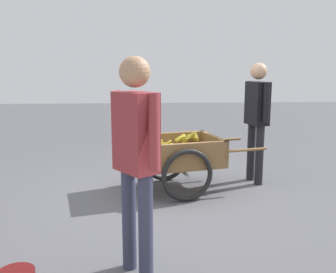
% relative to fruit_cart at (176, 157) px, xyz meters
% --- Properties ---
extents(ground_plane, '(24.00, 24.00, 0.00)m').
position_rel_fruit_cart_xyz_m(ground_plane, '(0.19, 0.38, -0.44)').
color(ground_plane, '#56565B').
extents(fruit_cart, '(1.78, 1.15, 0.73)m').
position_rel_fruit_cart_xyz_m(fruit_cart, '(0.00, 0.00, 0.00)').
color(fruit_cart, olive).
rests_on(fruit_cart, ground).
extents(vendor_person, '(0.28, 0.56, 1.63)m').
position_rel_fruit_cart_xyz_m(vendor_person, '(-1.11, -0.28, 0.54)').
color(vendor_person, black).
rests_on(vendor_person, ground).
extents(bystander_person, '(0.36, 0.53, 1.66)m').
position_rel_fruit_cart_xyz_m(bystander_person, '(0.46, 1.98, 0.56)').
color(bystander_person, '#333851').
rests_on(bystander_person, ground).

